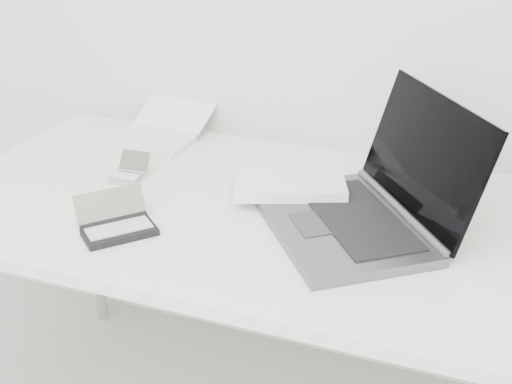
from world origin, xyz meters
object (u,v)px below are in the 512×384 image
(laptop_large, at_px, (348,200))
(palmtop_charcoal, at_px, (117,225))
(desk, at_px, (274,228))
(netbook_open_white, at_px, (158,134))

(laptop_large, relative_size, palmtop_charcoal, 3.25)
(palmtop_charcoal, bearing_deg, laptop_large, -20.06)
(desk, bearing_deg, laptop_large, 8.06)
(laptop_large, xyz_separation_m, palmtop_charcoal, (-0.45, -0.24, -0.03))
(netbook_open_white, xyz_separation_m, palmtop_charcoal, (0.17, -0.51, -0.00))
(desk, bearing_deg, palmtop_charcoal, -142.57)
(desk, xyz_separation_m, palmtop_charcoal, (-0.28, -0.22, 0.06))
(desk, relative_size, palmtop_charcoal, 8.35)
(netbook_open_white, distance_m, palmtop_charcoal, 0.54)
(desk, distance_m, netbook_open_white, 0.55)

